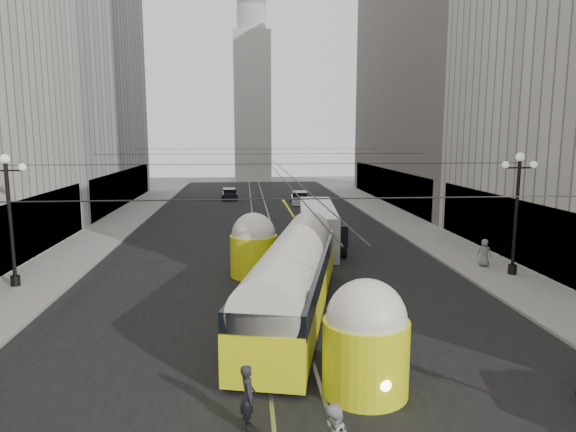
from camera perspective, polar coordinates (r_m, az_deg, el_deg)
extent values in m
cube|color=black|center=(40.38, -2.75, -1.60)|extent=(20.00, 85.00, 0.02)
cube|color=gray|center=(45.05, -18.36, -0.85)|extent=(4.00, 72.00, 0.15)
cube|color=gray|center=(45.79, 12.26, -0.44)|extent=(4.00, 72.00, 0.15)
cube|color=gray|center=(40.36, -3.81, -1.62)|extent=(0.12, 85.00, 0.04)
cube|color=gray|center=(40.41, -1.69, -1.59)|extent=(0.12, 85.00, 0.04)
cube|color=black|center=(34.07, -26.54, -1.10)|extent=(0.10, 18.00, 3.60)
cube|color=#999999|center=(58.60, -24.12, 14.67)|extent=(12.00, 28.00, 28.00)
cube|color=black|center=(56.86, -17.67, 3.09)|extent=(0.10, 25.20, 3.60)
cube|color=black|center=(33.45, 22.78, -1.02)|extent=(0.10, 18.00, 3.60)
cube|color=#514C47|center=(59.80, 16.96, 16.86)|extent=(12.00, 32.00, 32.00)
cube|color=black|center=(57.55, 10.80, 3.42)|extent=(0.10, 28.80, 3.60)
cube|color=#B2AFA8|center=(87.31, -3.98, 11.96)|extent=(6.00, 6.00, 24.00)
cylinder|color=#B2AFA8|center=(89.15, -4.08, 20.98)|extent=(4.80, 4.80, 4.00)
sphere|color=gray|center=(89.81, -4.11, 22.83)|extent=(4.80, 4.80, 4.80)
cylinder|color=black|center=(27.88, -28.44, -0.88)|extent=(0.18, 0.18, 6.00)
cylinder|color=black|center=(28.42, -28.02, -6.35)|extent=(0.44, 0.44, 0.50)
cylinder|color=black|center=(27.60, -28.84, 4.44)|extent=(1.60, 0.08, 0.08)
sphere|color=white|center=(27.57, -28.93, 5.58)|extent=(0.44, 0.44, 0.44)
sphere|color=white|center=(27.30, -27.42, 4.83)|extent=(0.36, 0.36, 0.36)
cylinder|color=black|center=(29.12, 23.99, -0.20)|extent=(0.18, 0.18, 6.00)
cylinder|color=black|center=(29.64, 23.65, -5.45)|extent=(0.44, 0.44, 0.50)
cylinder|color=black|center=(28.85, 24.32, 4.91)|extent=(1.60, 0.08, 0.08)
sphere|color=white|center=(28.83, 24.39, 6.00)|extent=(0.44, 0.44, 0.44)
sphere|color=white|center=(28.49, 23.01, 5.25)|extent=(0.36, 0.36, 0.36)
sphere|color=white|center=(29.22, 25.63, 5.16)|extent=(0.36, 0.36, 0.36)
cylinder|color=black|center=(11.35, 2.32, 1.92)|extent=(25.00, 0.03, 0.03)
cylinder|color=black|center=(25.25, -1.64, 5.80)|extent=(25.00, 0.03, 0.03)
cylinder|color=black|center=(39.22, -2.79, 6.91)|extent=(25.00, 0.03, 0.03)
cylinder|color=black|center=(53.21, -3.34, 7.44)|extent=(25.00, 0.03, 0.03)
cylinder|color=black|center=(43.23, -2.98, 6.83)|extent=(0.03, 72.00, 0.03)
cylinder|color=black|center=(43.24, -2.44, 6.84)|extent=(0.03, 72.00, 0.03)
cube|color=yellow|center=(21.16, 0.57, -8.61)|extent=(5.43, 13.58, 1.62)
cube|color=black|center=(21.40, 0.57, -10.56)|extent=(5.34, 13.19, 0.29)
cube|color=black|center=(20.87, 0.58, -5.86)|extent=(5.40, 13.39, 0.81)
cylinder|color=silver|center=(20.79, 0.58, -5.10)|extent=(5.11, 13.32, 2.20)
cylinder|color=yellow|center=(15.42, 8.60, -15.22)|extent=(2.48, 2.48, 2.20)
sphere|color=silver|center=(14.99, 8.70, -11.22)|extent=(2.29, 2.29, 2.29)
cylinder|color=yellow|center=(27.23, -3.82, -4.42)|extent=(2.48, 2.48, 2.20)
sphere|color=silver|center=(26.99, -3.84, -2.06)|extent=(2.29, 2.29, 2.29)
sphere|color=#FFF2BF|center=(14.63, 10.67, -17.92)|extent=(0.36, 0.36, 0.36)
cube|color=#B5B8BA|center=(34.49, 3.27, -1.10)|extent=(3.28, 10.81, 2.66)
cube|color=black|center=(34.42, 3.27, -0.38)|extent=(3.27, 10.44, 0.98)
cube|color=black|center=(29.32, 4.72, -2.30)|extent=(2.04, 0.31, 1.24)
cylinder|color=black|center=(31.07, 2.15, -3.97)|extent=(0.30, 0.89, 0.89)
cylinder|color=black|center=(31.41, 6.17, -3.87)|extent=(0.30, 0.89, 0.89)
cylinder|color=black|center=(38.01, 0.85, -1.58)|extent=(0.30, 0.89, 0.89)
cylinder|color=black|center=(38.29, 4.15, -1.52)|extent=(0.30, 0.89, 0.89)
cube|color=silver|center=(55.68, 1.31, 1.80)|extent=(2.09, 4.44, 0.76)
cube|color=black|center=(55.62, 1.31, 2.35)|extent=(1.73, 2.48, 0.72)
cylinder|color=black|center=(54.17, 0.63, 1.44)|extent=(0.22, 0.61, 0.61)
cylinder|color=black|center=(54.35, 2.31, 1.46)|extent=(0.22, 0.61, 0.61)
cylinder|color=black|center=(57.07, 0.35, 1.82)|extent=(0.22, 0.61, 0.61)
cylinder|color=black|center=(57.24, 1.94, 1.84)|extent=(0.22, 0.61, 0.61)
cube|color=black|center=(60.22, -6.51, 2.25)|extent=(1.99, 4.14, 0.71)
cube|color=black|center=(60.16, -6.52, 2.73)|extent=(1.64, 2.33, 0.67)
cylinder|color=black|center=(58.91, -7.27, 1.95)|extent=(0.22, 0.57, 0.57)
cylinder|color=black|center=(58.86, -5.83, 1.97)|extent=(0.22, 0.57, 0.57)
cylinder|color=black|center=(61.61, -7.17, 2.26)|extent=(0.22, 0.57, 0.57)
cylinder|color=black|center=(61.57, -5.78, 2.28)|extent=(0.22, 0.57, 0.57)
imported|color=black|center=(13.82, -4.46, -19.35)|extent=(0.45, 0.64, 1.68)
imported|color=slate|center=(30.68, 20.98, -3.82)|extent=(0.87, 0.71, 1.54)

